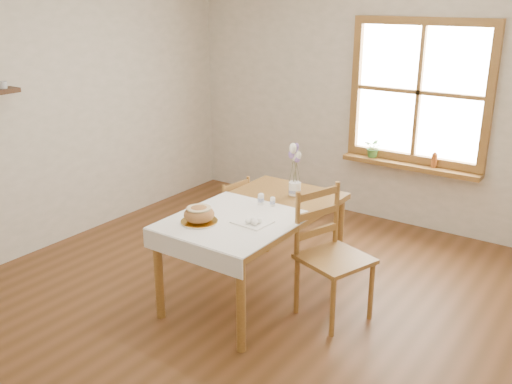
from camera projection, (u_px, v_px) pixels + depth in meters
ground at (235, 307)px, 4.60m from camera, size 5.00×5.00×0.00m
room_walls at (232, 96)px, 4.03m from camera, size 4.60×5.10×2.65m
window at (419, 92)px, 5.76m from camera, size 1.46×0.08×1.46m
window_sill at (410, 166)px, 5.96m from camera, size 1.46×0.20×0.05m
dining_table at (256, 219)px, 4.61m from camera, size 0.90×1.60×0.75m
table_linen at (233, 221)px, 4.35m from camera, size 0.91×0.99×0.01m
chair_left at (223, 218)px, 5.35m from camera, size 0.44×0.42×0.81m
chair_right at (335, 257)px, 4.32m from camera, size 0.62×0.61×1.01m
bread_plate at (199, 222)px, 4.30m from camera, size 0.34×0.34×0.01m
bread_loaf at (199, 213)px, 4.27m from camera, size 0.23×0.23×0.13m
egg_napkin at (252, 222)px, 4.29m from camera, size 0.28×0.24×0.01m
eggs at (252, 218)px, 4.28m from camera, size 0.21×0.20×0.04m
salt_shaker at (261, 199)px, 4.65m from camera, size 0.06×0.06×0.10m
pepper_shaker at (273, 201)px, 4.62m from camera, size 0.06×0.06×0.08m
flower_vase at (295, 189)px, 4.88m from camera, size 0.12×0.12×0.11m
lavender_bouquet at (295, 164)px, 4.81m from camera, size 0.18×0.18×0.34m
potted_plant at (374, 150)px, 6.15m from camera, size 0.21×0.23×0.17m
amber_bottle at (434, 160)px, 5.79m from camera, size 0.07×0.07×0.16m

